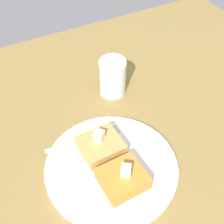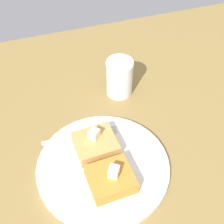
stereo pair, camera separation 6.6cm
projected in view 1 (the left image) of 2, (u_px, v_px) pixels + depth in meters
The scene contains 8 objects.
table_surface at pixel (143, 193), 58.84cm from camera, with size 116.35×116.35×1.83cm, color olive.
plate at pixel (111, 167), 61.01cm from camera, with size 26.02×26.02×1.21cm.
toast_slice_left at pixel (123, 178), 57.07cm from camera, with size 7.43×8.08×2.74cm, color #B2792C.
toast_slice_middle at pixel (101, 146), 62.20cm from camera, with size 7.43×8.08×2.74cm, color tan.
butter_pat_primary at pixel (126, 171), 55.48cm from camera, with size 1.98×1.78×1.98cm, color #F9EAC4.
butter_pat_secondary at pixel (99, 136), 60.94cm from camera, with size 1.98×1.78×1.98cm, color #F4E5B4.
fork at pixel (87, 138), 65.06cm from camera, with size 2.50×16.06×0.36cm.
syrup_jar at pixel (113, 79), 73.90cm from camera, with size 6.51×6.51×9.26cm.
Camera 1 is at (-23.43, 18.49, 54.25)cm, focal length 50.00 mm.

